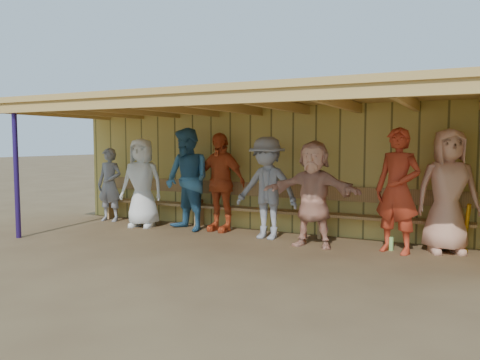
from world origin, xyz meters
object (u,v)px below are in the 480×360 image
Objects in this scene: player_b at (142,183)px; player_f at (313,194)px; player_e at (267,188)px; player_h at (448,191)px; player_g at (398,190)px; bench at (258,204)px; player_d at (220,182)px; player_a at (110,185)px; player_c at (187,179)px.

player_b is 1.03× the size of player_f.
player_e is 2.94m from player_h.
bench is at bearing -175.74° from player_g.
player_h is 3.41m from bench.
player_d is 0.85m from bench.
player_a is 0.82× the size of player_g.
player_d is at bearing -155.44° from bench.
player_b is (1.07, -0.24, 0.10)m from player_a.
player_h reaches higher than player_a.
player_f is at bearing -154.95° from player_g.
player_c reaches higher than player_h.
player_a is 2.71m from player_d.
player_h reaches higher than player_b.
bench is at bearing 147.51° from player_f.
player_g reaches higher than player_a.
player_b is 0.90× the size of player_c.
player_c is 1.02× the size of player_g.
player_f is at bearing -30.91° from bench.
player_f is (2.62, -0.27, -0.12)m from player_c.
player_g is at bearing -173.66° from player_h.
player_g is (1.31, 0.16, 0.10)m from player_f.
player_f is 1.32m from player_g.
player_b is 2.75m from player_e.
player_c is 1.05× the size of player_d.
player_g reaches higher than player_f.
player_g reaches higher than player_b.
player_c is at bearing -10.52° from player_a.
player_c is (2.13, -0.18, 0.20)m from player_a.
player_h is at bearing 6.59° from player_d.
player_d is at bearing -2.51° from player_b.
player_c is 0.63m from player_d.
player_h is (2.00, 0.52, 0.09)m from player_f.
player_c reaches higher than player_a.
player_d reaches higher than player_a.
player_e is at bearing -164.17° from player_g.
player_c reaches higher than player_d.
player_a is at bearing -164.53° from player_g.
player_h is (0.69, 0.36, -0.01)m from player_g.
player_f is at bearing -12.22° from player_e.
player_d is 4.04m from player_h.
player_d reaches higher than player_e.
player_d is at bearing -4.25° from player_a.
player_b is 0.99× the size of player_e.
player_d is 3.37m from player_g.
player_b is 0.93× the size of player_h.
bench is (1.25, 0.55, -0.47)m from player_c.
player_g is (3.93, -0.11, -0.02)m from player_c.
player_g is (6.05, -0.29, 0.18)m from player_a.
bench is (2.30, 0.62, -0.37)m from player_b.
player_h reaches higher than player_f.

